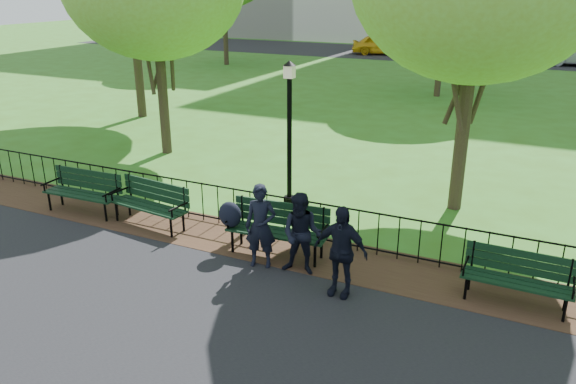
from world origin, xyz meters
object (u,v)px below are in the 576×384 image
at_px(person_mid, 302,234).
at_px(taxi, 380,45).
at_px(park_bench_left_b, 84,187).
at_px(park_bench_main, 256,219).
at_px(person_right, 340,251).
at_px(park_bench_left_a, 152,199).
at_px(person_left, 261,226).
at_px(park_bench_right_a, 518,273).
at_px(lamppost, 289,128).

bearing_deg(person_mid, taxi, 97.48).
xyz_separation_m(park_bench_left_b, taxi, (-2.56, 32.27, 0.10)).
height_order(park_bench_main, taxi, taxi).
bearing_deg(park_bench_left_b, taxi, 92.53).
xyz_separation_m(person_right, taxi, (-9.13, 33.22, -0.10)).
bearing_deg(person_mid, park_bench_left_b, 167.78).
distance_m(park_bench_left_b, person_right, 6.64).
bearing_deg(person_right, park_bench_left_a, 169.71).
relative_size(person_mid, taxi, 0.37).
bearing_deg(person_left, park_bench_left_b, 158.07).
bearing_deg(person_right, park_bench_right_a, 21.48).
distance_m(park_bench_left_b, taxi, 32.37).
distance_m(park_bench_right_a, person_left, 4.45).
bearing_deg(person_left, taxi, 88.05).
height_order(park_bench_left_b, taxi, taxi).
height_order(park_bench_left_a, lamppost, lamppost).
relative_size(park_bench_left_a, lamppost, 0.57).
distance_m(park_bench_main, person_right, 2.19).
bearing_deg(park_bench_left_a, lamppost, 56.22).
bearing_deg(park_bench_main, taxi, 98.36).
bearing_deg(person_right, park_bench_left_b, 173.58).
xyz_separation_m(person_mid, person_right, (0.88, -0.40, 0.03)).
height_order(lamppost, person_left, lamppost).
height_order(park_bench_left_a, person_right, person_right).
bearing_deg(person_left, lamppost, 91.25).
bearing_deg(park_bench_left_a, taxi, 104.46).
bearing_deg(park_bench_left_b, park_bench_right_a, -1.91).
bearing_deg(park_bench_left_b, park_bench_left_a, -0.27).
bearing_deg(park_bench_main, person_mid, -23.42).
bearing_deg(lamppost, park_bench_right_a, -25.50).
bearing_deg(park_bench_left_a, park_bench_right_a, 6.32).
bearing_deg(park_bench_left_b, lamppost, 30.58).
relative_size(person_mid, person_right, 0.96).
distance_m(park_bench_main, taxi, 33.19).
xyz_separation_m(person_mid, taxi, (-8.25, 32.82, -0.07)).
height_order(park_bench_left_a, park_bench_left_b, park_bench_left_b).
xyz_separation_m(person_left, taxi, (-7.46, 32.88, -0.10)).
distance_m(park_bench_left_a, park_bench_left_b, 1.87).
relative_size(person_right, taxi, 0.39).
relative_size(park_bench_left_a, person_right, 1.20).
relative_size(park_bench_main, lamppost, 0.64).
bearing_deg(taxi, person_left, 174.63).
bearing_deg(lamppost, person_left, -74.02).
xyz_separation_m(park_bench_main, person_right, (2.03, -0.80, 0.11)).
height_order(park_bench_right_a, person_right, person_right).
bearing_deg(person_mid, park_bench_right_a, 2.41).
height_order(park_bench_main, person_right, person_right).
bearing_deg(lamppost, person_mid, -61.32).
relative_size(park_bench_left_a, person_mid, 1.25).
height_order(person_mid, person_right, person_right).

